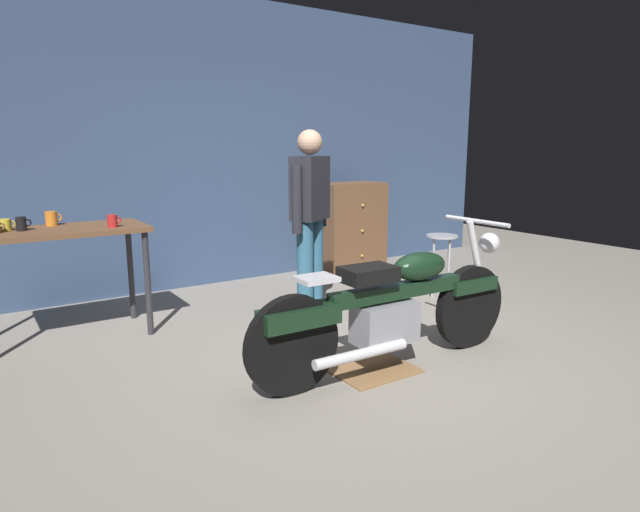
{
  "coord_description": "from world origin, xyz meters",
  "views": [
    {
      "loc": [
        -2.37,
        -2.87,
        1.52
      ],
      "look_at": [
        -0.0,
        0.7,
        0.65
      ],
      "focal_mm": 30.24,
      "sensor_mm": 36.0,
      "label": 1
    }
  ],
  "objects": [
    {
      "name": "drip_tray",
      "position": [
        -0.13,
        -0.18,
        0.01
      ],
      "size": [
        0.56,
        0.4,
        0.01
      ],
      "primitive_type": "cube",
      "color": "olive",
      "rests_on": "ground_plane"
    },
    {
      "name": "wooden_dresser",
      "position": [
        1.51,
        2.3,
        0.55
      ],
      "size": [
        0.8,
        0.47,
        1.1
      ],
      "color": "brown",
      "rests_on": "ground_plane"
    },
    {
      "name": "mug_red_diner",
      "position": [
        -1.41,
        1.52,
        0.95
      ],
      "size": [
        0.11,
        0.07,
        0.1
      ],
      "color": "red",
      "rests_on": "workbench"
    },
    {
      "name": "mug_yellow_tall",
      "position": [
        -2.12,
        1.79,
        0.94
      ],
      "size": [
        0.11,
        0.08,
        0.09
      ],
      "color": "yellow",
      "rests_on": "workbench"
    },
    {
      "name": "mug_black_matte",
      "position": [
        -2.02,
        1.71,
        0.95
      ],
      "size": [
        0.11,
        0.07,
        0.11
      ],
      "color": "black",
      "rests_on": "workbench"
    },
    {
      "name": "person_standing",
      "position": [
        0.21,
        1.18,
        0.93
      ],
      "size": [
        0.5,
        0.38,
        1.67
      ],
      "rotation": [
        0.0,
        0.0,
        3.67
      ],
      "color": "#336885",
      "rests_on": "ground_plane"
    },
    {
      "name": "workbench",
      "position": [
        -1.78,
        1.69,
        0.79
      ],
      "size": [
        1.3,
        0.64,
        0.9
      ],
      "color": "brown",
      "rests_on": "ground_plane"
    },
    {
      "name": "back_wall",
      "position": [
        0.0,
        2.8,
        1.55
      ],
      "size": [
        8.0,
        0.12,
        3.1
      ],
      "primitive_type": "cube",
      "color": "#384C70",
      "rests_on": "ground_plane"
    },
    {
      "name": "shop_stool",
      "position": [
        1.65,
        0.94,
        0.5
      ],
      "size": [
        0.32,
        0.32,
        0.64
      ],
      "color": "#B2B2B7",
      "rests_on": "ground_plane"
    },
    {
      "name": "motorcycle",
      "position": [
        0.02,
        -0.18,
        0.45
      ],
      "size": [
        2.19,
        0.6,
        1.0
      ],
      "rotation": [
        0.0,
        0.0,
        -0.03
      ],
      "color": "black",
      "rests_on": "ground_plane"
    },
    {
      "name": "ground_plane",
      "position": [
        0.0,
        0.0,
        0.0
      ],
      "size": [
        12.0,
        12.0,
        0.0
      ],
      "primitive_type": "plane",
      "color": "gray"
    },
    {
      "name": "mug_orange_travel",
      "position": [
        -1.8,
        1.89,
        0.96
      ],
      "size": [
        0.13,
        0.09,
        0.11
      ],
      "color": "orange",
      "rests_on": "workbench"
    }
  ]
}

